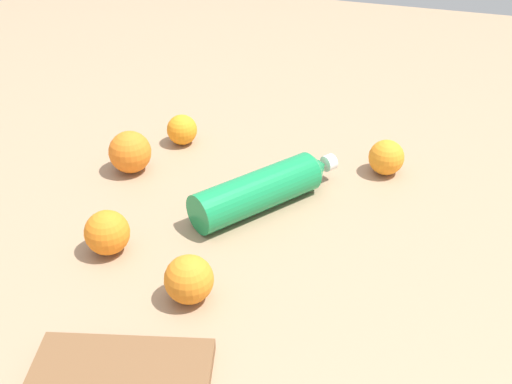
{
  "coord_description": "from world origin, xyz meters",
  "views": [
    {
      "loc": [
        -0.24,
        0.94,
        0.65
      ],
      "look_at": [
        0.03,
        0.04,
        0.04
      ],
      "focal_mm": 45.72,
      "sensor_mm": 36.0,
      "label": 1
    }
  ],
  "objects_px": {
    "water_bottle": "(266,188)",
    "orange_3": "(130,152)",
    "orange_1": "(182,130)",
    "orange_4": "(386,157)",
    "orange_2": "(189,279)",
    "orange_0": "(107,233)"
  },
  "relations": [
    {
      "from": "orange_0",
      "to": "orange_4",
      "type": "relative_size",
      "value": 1.07
    },
    {
      "from": "orange_1",
      "to": "orange_4",
      "type": "distance_m",
      "value": 0.41
    },
    {
      "from": "orange_0",
      "to": "orange_3",
      "type": "bearing_deg",
      "value": -72.17
    },
    {
      "from": "orange_0",
      "to": "orange_1",
      "type": "relative_size",
      "value": 1.17
    },
    {
      "from": "orange_1",
      "to": "orange_2",
      "type": "height_order",
      "value": "orange_2"
    },
    {
      "from": "water_bottle",
      "to": "orange_3",
      "type": "bearing_deg",
      "value": 118.79
    },
    {
      "from": "orange_1",
      "to": "orange_3",
      "type": "relative_size",
      "value": 0.77
    },
    {
      "from": "water_bottle",
      "to": "orange_3",
      "type": "xyz_separation_m",
      "value": [
        0.28,
        -0.04,
        0.0
      ]
    },
    {
      "from": "water_bottle",
      "to": "orange_2",
      "type": "relative_size",
      "value": 3.72
    },
    {
      "from": "orange_0",
      "to": "orange_2",
      "type": "distance_m",
      "value": 0.18
    },
    {
      "from": "orange_0",
      "to": "orange_1",
      "type": "bearing_deg",
      "value": -86.23
    },
    {
      "from": "orange_2",
      "to": "orange_4",
      "type": "relative_size",
      "value": 1.07
    },
    {
      "from": "orange_4",
      "to": "orange_3",
      "type": "bearing_deg",
      "value": 15.91
    },
    {
      "from": "orange_2",
      "to": "orange_4",
      "type": "distance_m",
      "value": 0.49
    },
    {
      "from": "water_bottle",
      "to": "orange_1",
      "type": "height_order",
      "value": "water_bottle"
    },
    {
      "from": "orange_2",
      "to": "orange_4",
      "type": "xyz_separation_m",
      "value": [
        -0.22,
        -0.44,
        -0.0
      ]
    },
    {
      "from": "orange_0",
      "to": "orange_3",
      "type": "distance_m",
      "value": 0.25
    },
    {
      "from": "orange_1",
      "to": "orange_3",
      "type": "distance_m",
      "value": 0.14
    },
    {
      "from": "water_bottle",
      "to": "orange_3",
      "type": "distance_m",
      "value": 0.28
    },
    {
      "from": "orange_1",
      "to": "orange_0",
      "type": "bearing_deg",
      "value": 93.77
    },
    {
      "from": "orange_1",
      "to": "orange_2",
      "type": "relative_size",
      "value": 0.86
    },
    {
      "from": "orange_1",
      "to": "orange_2",
      "type": "xyz_separation_m",
      "value": [
        -0.19,
        0.43,
        0.01
      ]
    }
  ]
}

